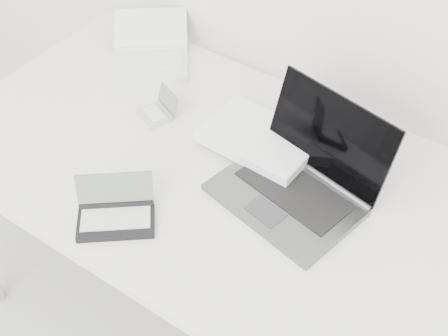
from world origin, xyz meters
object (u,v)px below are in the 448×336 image
Objects in this scene: desk at (243,193)px; laptop_large at (281,162)px; palmtop_charcoal at (116,214)px; netbook_open_white at (151,55)px.

desk is 0.13m from laptop_large.
desk is 0.33m from palmtop_charcoal.
desk is at bearing -64.47° from netbook_open_white.
desk is at bearing 18.17° from palmtop_charcoal.
palmtop_charcoal reaches higher than desk.
laptop_large is 0.42m from palmtop_charcoal.
palmtop_charcoal is at bearing -112.25° from laptop_large.
netbook_open_white is (-0.56, 0.18, -0.02)m from laptop_large.
palmtop_charcoal is at bearing -122.74° from desk.
netbook_open_white is 0.63m from palmtop_charcoal.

